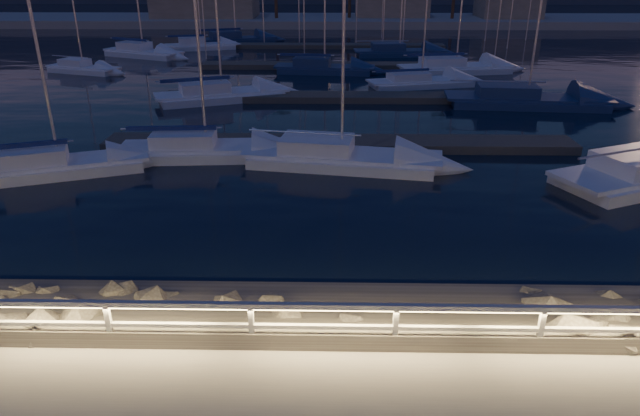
{
  "coord_description": "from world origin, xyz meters",
  "views": [
    {
      "loc": [
        -0.37,
        -9.9,
        7.48
      ],
      "look_at": [
        -0.65,
        4.0,
        1.46
      ],
      "focal_mm": 32.0,
      "sensor_mm": 36.0,
      "label": 1
    }
  ],
  "objects_px": {
    "sailboat_h": "(523,98)",
    "sailboat_k": "(397,51)",
    "guard_rail": "(344,316)",
    "sailboat_a": "(54,164)",
    "sailboat_l": "(419,81)",
    "sailboat_i": "(142,52)",
    "sailboat_m": "(199,45)",
    "sailboat_n": "(234,39)",
    "sailboat_b": "(202,148)",
    "sailboat_c": "(336,155)",
    "sailboat_j": "(322,67)",
    "sailboat_e": "(82,68)",
    "sailboat_f": "(218,94)",
    "sailboat_g": "(453,67)"
  },
  "relations": [
    {
      "from": "sailboat_e",
      "to": "sailboat_l",
      "type": "bearing_deg",
      "value": 8.17
    },
    {
      "from": "sailboat_b",
      "to": "sailboat_f",
      "type": "height_order",
      "value": "sailboat_f"
    },
    {
      "from": "sailboat_h",
      "to": "sailboat_j",
      "type": "relative_size",
      "value": 1.24
    },
    {
      "from": "sailboat_e",
      "to": "sailboat_k",
      "type": "relative_size",
      "value": 0.74
    },
    {
      "from": "sailboat_b",
      "to": "sailboat_c",
      "type": "xyz_separation_m",
      "value": [
        6.01,
        -1.0,
        0.01
      ]
    },
    {
      "from": "sailboat_j",
      "to": "sailboat_m",
      "type": "relative_size",
      "value": 1.09
    },
    {
      "from": "sailboat_a",
      "to": "sailboat_h",
      "type": "xyz_separation_m",
      "value": [
        23.02,
        12.63,
        0.03
      ]
    },
    {
      "from": "sailboat_m",
      "to": "sailboat_e",
      "type": "bearing_deg",
      "value": -132.74
    },
    {
      "from": "sailboat_k",
      "to": "sailboat_l",
      "type": "bearing_deg",
      "value": -93.8
    },
    {
      "from": "sailboat_b",
      "to": "sailboat_n",
      "type": "xyz_separation_m",
      "value": [
        -4.76,
        38.71,
        0.04
      ]
    },
    {
      "from": "sailboat_e",
      "to": "sailboat_a",
      "type": "bearing_deg",
      "value": -51.13
    },
    {
      "from": "guard_rail",
      "to": "sailboat_f",
      "type": "distance_m",
      "value": 26.79
    },
    {
      "from": "sailboat_l",
      "to": "sailboat_n",
      "type": "height_order",
      "value": "sailboat_n"
    },
    {
      "from": "sailboat_c",
      "to": "sailboat_m",
      "type": "height_order",
      "value": "sailboat_c"
    },
    {
      "from": "sailboat_m",
      "to": "sailboat_j",
      "type": "bearing_deg",
      "value": -62.14
    },
    {
      "from": "sailboat_c",
      "to": "sailboat_h",
      "type": "height_order",
      "value": "sailboat_h"
    },
    {
      "from": "sailboat_i",
      "to": "sailboat_m",
      "type": "bearing_deg",
      "value": 72.91
    },
    {
      "from": "sailboat_a",
      "to": "sailboat_j",
      "type": "xyz_separation_m",
      "value": [
        10.61,
        23.62,
        0.01
      ]
    },
    {
      "from": "sailboat_g",
      "to": "sailboat_f",
      "type": "bearing_deg",
      "value": -158.71
    },
    {
      "from": "sailboat_b",
      "to": "sailboat_j",
      "type": "distance_m",
      "value": 21.84
    },
    {
      "from": "sailboat_c",
      "to": "sailboat_k",
      "type": "bearing_deg",
      "value": 88.67
    },
    {
      "from": "sailboat_k",
      "to": "sailboat_n",
      "type": "distance_m",
      "value": 18.65
    },
    {
      "from": "sailboat_g",
      "to": "sailboat_m",
      "type": "height_order",
      "value": "sailboat_g"
    },
    {
      "from": "sailboat_e",
      "to": "sailboat_c",
      "type": "bearing_deg",
      "value": -28.62
    },
    {
      "from": "sailboat_b",
      "to": "guard_rail",
      "type": "bearing_deg",
      "value": -71.35
    },
    {
      "from": "sailboat_f",
      "to": "sailboat_k",
      "type": "xyz_separation_m",
      "value": [
        13.19,
        18.99,
        -0.02
      ]
    },
    {
      "from": "sailboat_e",
      "to": "sailboat_l",
      "type": "distance_m",
      "value": 26.39
    },
    {
      "from": "guard_rail",
      "to": "sailboat_k",
      "type": "distance_m",
      "value": 45.1
    },
    {
      "from": "sailboat_e",
      "to": "sailboat_n",
      "type": "distance_m",
      "value": 19.97
    },
    {
      "from": "sailboat_k",
      "to": "sailboat_n",
      "type": "height_order",
      "value": "sailboat_n"
    },
    {
      "from": "sailboat_h",
      "to": "sailboat_c",
      "type": "bearing_deg",
      "value": -130.3
    },
    {
      "from": "sailboat_a",
      "to": "sailboat_e",
      "type": "relative_size",
      "value": 1.15
    },
    {
      "from": "sailboat_b",
      "to": "sailboat_m",
      "type": "xyz_separation_m",
      "value": [
        -7.47,
        34.13,
        0.0
      ]
    },
    {
      "from": "sailboat_b",
      "to": "sailboat_m",
      "type": "height_order",
      "value": "sailboat_b"
    },
    {
      "from": "sailboat_h",
      "to": "sailboat_k",
      "type": "height_order",
      "value": "sailboat_h"
    },
    {
      "from": "sailboat_c",
      "to": "sailboat_j",
      "type": "xyz_separation_m",
      "value": [
        -1.0,
        22.26,
        0.0
      ]
    },
    {
      "from": "sailboat_b",
      "to": "sailboat_c",
      "type": "relative_size",
      "value": 0.91
    },
    {
      "from": "sailboat_h",
      "to": "sailboat_k",
      "type": "distance_m",
      "value": 20.74
    },
    {
      "from": "sailboat_g",
      "to": "sailboat_i",
      "type": "xyz_separation_m",
      "value": [
        -27.14,
        7.78,
        0.01
      ]
    },
    {
      "from": "sailboat_f",
      "to": "sailboat_j",
      "type": "distance_m",
      "value": 11.84
    },
    {
      "from": "sailboat_a",
      "to": "sailboat_l",
      "type": "bearing_deg",
      "value": 25.6
    },
    {
      "from": "sailboat_n",
      "to": "sailboat_g",
      "type": "bearing_deg",
      "value": -63.7
    },
    {
      "from": "sailboat_n",
      "to": "sailboat_m",
      "type": "bearing_deg",
      "value": -143.68
    },
    {
      "from": "sailboat_a",
      "to": "sailboat_h",
      "type": "bearing_deg",
      "value": 7.98
    },
    {
      "from": "sailboat_f",
      "to": "sailboat_g",
      "type": "relative_size",
      "value": 0.92
    },
    {
      "from": "guard_rail",
      "to": "sailboat_m",
      "type": "distance_m",
      "value": 50.46
    },
    {
      "from": "sailboat_k",
      "to": "sailboat_l",
      "type": "height_order",
      "value": "sailboat_k"
    },
    {
      "from": "guard_rail",
      "to": "sailboat_b",
      "type": "height_order",
      "value": "sailboat_b"
    },
    {
      "from": "sailboat_f",
      "to": "sailboat_i",
      "type": "distance_m",
      "value": 20.83
    },
    {
      "from": "sailboat_a",
      "to": "sailboat_b",
      "type": "relative_size",
      "value": 0.92
    }
  ]
}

